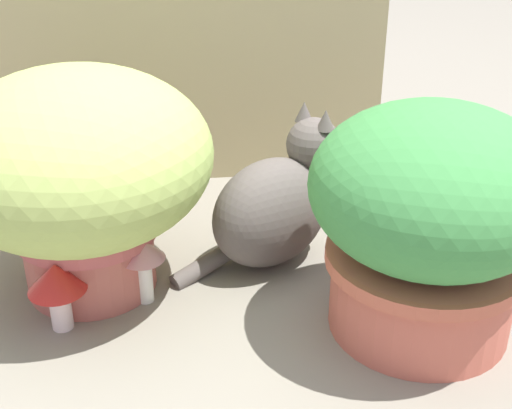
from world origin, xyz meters
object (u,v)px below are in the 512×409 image
Objects in this scene: grass_planter at (79,168)px; leafy_planter at (430,215)px; cat at (277,205)px; mushroom_ornament_pink at (142,256)px; mushroom_ornament_red at (57,283)px.

leafy_planter is (0.58, -0.19, -0.03)m from grass_planter.
mushroom_ornament_pink is (-0.26, -0.13, -0.03)m from cat.
mushroom_ornament_pink is (-0.48, 0.12, -0.12)m from leafy_planter.
mushroom_ornament_pink is (0.10, -0.06, -0.15)m from grass_planter.
leafy_planter is 0.64m from mushroom_ornament_red.
leafy_planter is 3.08× the size of mushroom_ornament_pink.
grass_planter reaches higher than mushroom_ornament_red.
mushroom_ornament_pink is at bearing 165.50° from leafy_planter.
mushroom_ornament_red is at bearing -154.86° from mushroom_ornament_pink.
grass_planter is at bearing 72.85° from mushroom_ornament_red.
cat is at bearing 9.72° from grass_planter.
grass_planter is 0.39m from cat.
mushroom_ornament_red is (-0.04, -0.13, -0.15)m from grass_planter.
grass_planter is at bearing 162.11° from leafy_planter.
leafy_planter reaches higher than cat.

